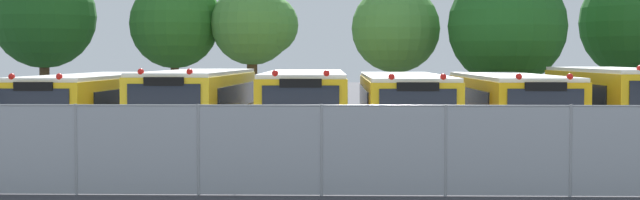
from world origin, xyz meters
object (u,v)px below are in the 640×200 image
at_px(school_bus_4, 508,108).
at_px(traffic_cone, 240,175).
at_px(school_bus_1, 198,106).
at_px(tree_1, 178,22).
at_px(tree_3, 393,28).
at_px(tree_4, 508,24).
at_px(tree_5, 636,23).
at_px(tree_2, 257,25).
at_px(school_bus_3, 403,108).
at_px(school_bus_2, 305,106).
at_px(tree_0, 43,17).
at_px(school_bus_0, 93,107).
at_px(school_bus_5, 615,105).

xyz_separation_m(school_bus_4, traffic_cone, (-7.63, -9.32, -1.02)).
bearing_deg(school_bus_1, tree_1, -75.24).
bearing_deg(tree_3, school_bus_1, -122.23).
height_order(school_bus_1, tree_4, tree_4).
bearing_deg(tree_4, tree_5, 23.87).
bearing_deg(tree_1, tree_2, -7.09).
height_order(tree_4, tree_5, tree_5).
xyz_separation_m(school_bus_3, traffic_cone, (-4.25, -9.50, -1.02)).
xyz_separation_m(tree_1, tree_4, (14.51, -2.63, -0.22)).
height_order(school_bus_2, tree_0, tree_0).
bearing_deg(tree_1, school_bus_0, -93.09).
distance_m(school_bus_3, tree_5, 16.71).
bearing_deg(tree_3, school_bus_0, -133.70).
bearing_deg(tree_4, tree_1, 169.74).
bearing_deg(tree_0, tree_4, -4.91).
xyz_separation_m(school_bus_3, school_bus_5, (6.83, -0.19, 0.10)).
relative_size(school_bus_1, school_bus_5, 1.12).
bearing_deg(traffic_cone, tree_4, 63.71).
xyz_separation_m(school_bus_1, tree_1, (-2.84, 12.09, 3.19)).
height_order(school_bus_2, tree_2, tree_2).
bearing_deg(school_bus_4, tree_3, -74.50).
xyz_separation_m(school_bus_0, school_bus_5, (16.99, -0.02, 0.10)).
height_order(school_bus_4, school_bus_5, school_bus_5).
relative_size(school_bus_4, school_bus_5, 1.18).
height_order(school_bus_3, tree_4, tree_4).
bearing_deg(tree_5, tree_2, -178.05).
relative_size(tree_2, traffic_cone, 9.49).
bearing_deg(tree_2, tree_3, -6.51).
height_order(school_bus_0, school_bus_1, school_bus_1).
height_order(tree_3, tree_5, tree_5).
xyz_separation_m(tree_0, tree_3, (15.66, -0.28, -0.53)).
height_order(school_bus_0, tree_2, tree_2).
height_order(tree_0, traffic_cone, tree_0).
xyz_separation_m(school_bus_1, school_bus_4, (10.04, 0.06, -0.06)).
bearing_deg(tree_0, tree_1, 8.37).
distance_m(school_bus_1, tree_5, 21.88).
distance_m(school_bus_0, school_bus_5, 16.99).
bearing_deg(school_bus_0, tree_0, -63.84).
distance_m(school_bus_0, school_bus_3, 10.16).
bearing_deg(tree_5, tree_4, -156.13).
xyz_separation_m(tree_3, tree_5, (10.99, 1.28, 0.23)).
xyz_separation_m(tree_2, traffic_cone, (1.63, -20.89, -4.11)).
bearing_deg(tree_3, tree_0, 178.98).
bearing_deg(tree_1, tree_4, -10.26).
xyz_separation_m(school_bus_5, tree_1, (-16.34, 12.04, 3.15)).
distance_m(tree_0, traffic_cone, 23.75).
relative_size(tree_1, tree_2, 1.04).
bearing_deg(tree_5, school_bus_4, -122.84).
bearing_deg(school_bus_1, school_bus_3, -176.38).
bearing_deg(school_bus_3, tree_4, -119.02).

